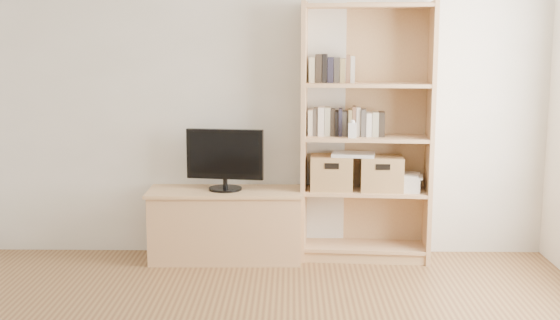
{
  "coord_description": "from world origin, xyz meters",
  "views": [
    {
      "loc": [
        0.22,
        -3.07,
        1.7
      ],
      "look_at": [
        0.13,
        1.9,
        0.86
      ],
      "focal_mm": 45.0,
      "sensor_mm": 36.0,
      "label": 1
    }
  ],
  "objects_px": {
    "tv_stand": "(226,226)",
    "baby_monitor": "(352,130)",
    "television": "(225,160)",
    "bookshelf": "(367,133)",
    "laptop": "(353,154)",
    "basket_right": "(382,173)",
    "basket_left": "(331,172)"
  },
  "relations": [
    {
      "from": "tv_stand",
      "to": "baby_monitor",
      "type": "xyz_separation_m",
      "value": [
        0.98,
        -0.06,
        0.77
      ]
    },
    {
      "from": "television",
      "to": "bookshelf",
      "type": "bearing_deg",
      "value": 10.4
    },
    {
      "from": "television",
      "to": "laptop",
      "type": "bearing_deg",
      "value": 10.44
    },
    {
      "from": "baby_monitor",
      "to": "basket_right",
      "type": "height_order",
      "value": "baby_monitor"
    },
    {
      "from": "tv_stand",
      "to": "basket_right",
      "type": "distance_m",
      "value": 1.29
    },
    {
      "from": "baby_monitor",
      "to": "laptop",
      "type": "xyz_separation_m",
      "value": [
        0.02,
        0.1,
        -0.2
      ]
    },
    {
      "from": "laptop",
      "to": "tv_stand",
      "type": "bearing_deg",
      "value": -169.67
    },
    {
      "from": "basket_left",
      "to": "laptop",
      "type": "xyz_separation_m",
      "value": [
        0.17,
        -0.02,
        0.15
      ]
    },
    {
      "from": "baby_monitor",
      "to": "basket_left",
      "type": "distance_m",
      "value": 0.39
    },
    {
      "from": "basket_left",
      "to": "laptop",
      "type": "height_order",
      "value": "laptop"
    },
    {
      "from": "tv_stand",
      "to": "laptop",
      "type": "relative_size",
      "value": 3.57
    },
    {
      "from": "bookshelf",
      "to": "laptop",
      "type": "height_order",
      "value": "bookshelf"
    },
    {
      "from": "basket_left",
      "to": "basket_right",
      "type": "xyz_separation_m",
      "value": [
        0.39,
        -0.03,
        -0.0
      ]
    },
    {
      "from": "baby_monitor",
      "to": "laptop",
      "type": "height_order",
      "value": "baby_monitor"
    },
    {
      "from": "tv_stand",
      "to": "baby_monitor",
      "type": "bearing_deg",
      "value": -4.62
    },
    {
      "from": "bookshelf",
      "to": "laptop",
      "type": "distance_m",
      "value": 0.19
    },
    {
      "from": "baby_monitor",
      "to": "laptop",
      "type": "bearing_deg",
      "value": 86.53
    },
    {
      "from": "bookshelf",
      "to": "television",
      "type": "relative_size",
      "value": 3.32
    },
    {
      "from": "bookshelf",
      "to": "baby_monitor",
      "type": "distance_m",
      "value": 0.16
    },
    {
      "from": "baby_monitor",
      "to": "basket_right",
      "type": "relative_size",
      "value": 0.35
    },
    {
      "from": "basket_right",
      "to": "tv_stand",
      "type": "bearing_deg",
      "value": -175.37
    },
    {
      "from": "laptop",
      "to": "bookshelf",
      "type": "bearing_deg",
      "value": 9.88
    },
    {
      "from": "basket_right",
      "to": "television",
      "type": "bearing_deg",
      "value": -175.37
    },
    {
      "from": "television",
      "to": "basket_right",
      "type": "bearing_deg",
      "value": 9.49
    },
    {
      "from": "baby_monitor",
      "to": "laptop",
      "type": "distance_m",
      "value": 0.22
    },
    {
      "from": "basket_right",
      "to": "laptop",
      "type": "bearing_deg",
      "value": -179.61
    },
    {
      "from": "bookshelf",
      "to": "tv_stand",
      "type": "bearing_deg",
      "value": -173.59
    },
    {
      "from": "television",
      "to": "basket_left",
      "type": "height_order",
      "value": "television"
    },
    {
      "from": "television",
      "to": "laptop",
      "type": "xyz_separation_m",
      "value": [
        1.0,
        0.04,
        0.04
      ]
    },
    {
      "from": "basket_left",
      "to": "basket_right",
      "type": "distance_m",
      "value": 0.39
    },
    {
      "from": "television",
      "to": "basket_left",
      "type": "distance_m",
      "value": 0.84
    },
    {
      "from": "baby_monitor",
      "to": "basket_left",
      "type": "bearing_deg",
      "value": 149.03
    }
  ]
}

